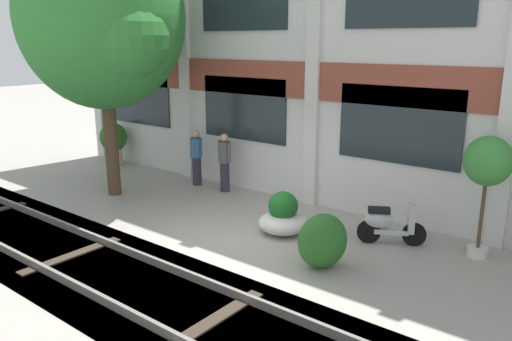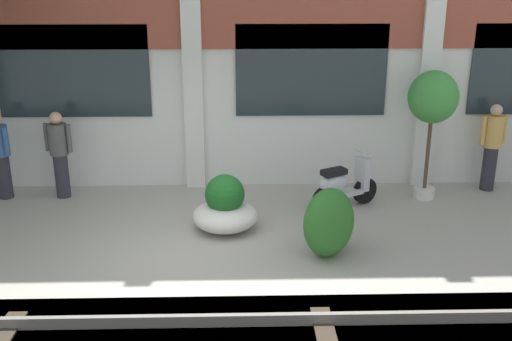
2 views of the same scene
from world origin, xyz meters
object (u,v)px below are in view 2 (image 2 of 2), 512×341
Objects in this scene: resident_by_doorway at (1,154)px; potted_plant_wide_bowl at (225,209)px; resident_watching_tracks at (492,145)px; scooter_near_curb at (343,185)px; topiary_hedge at (329,222)px; potted_plant_terracotta_small at (433,101)px; resident_near_plants at (59,152)px.

potted_plant_wide_bowl is at bearing 104.68° from resident_by_doorway.
resident_watching_tracks is (5.00, 1.70, 0.54)m from potted_plant_wide_bowl.
scooter_near_curb is 0.75× the size of resident_watching_tracks.
topiary_hedge is (-0.50, -1.77, 0.08)m from scooter_near_curb.
scooter_near_curb is at bearing -162.87° from potted_plant_terracotta_small.
resident_by_doorway reaches higher than topiary_hedge.
potted_plant_wide_bowl is at bearing 148.39° from topiary_hedge.
potted_plant_terracotta_small reaches higher than resident_watching_tracks.
topiary_hedge is (-3.45, -2.66, -0.38)m from resident_watching_tracks.
resident_watching_tracks is (9.11, 0.18, 0.04)m from resident_by_doorway.
resident_by_doorway reaches higher than potted_plant_wide_bowl.
potted_plant_wide_bowl is 2.20m from scooter_near_curb.
potted_plant_terracotta_small is 7.84m from resident_by_doorway.
resident_watching_tracks is (1.33, 0.39, -0.93)m from potted_plant_terracotta_small.
potted_plant_terracotta_small is at bearing -84.95° from resident_watching_tracks.
topiary_hedge is at bearing -134.38° from scooter_near_curb.
scooter_near_curb is 1.22× the size of topiary_hedge.
resident_near_plants is at bearing 151.52° from topiary_hedge.
resident_by_doorway is 0.99× the size of resident_near_plants.
resident_by_doorway is 9.11m from resident_watching_tracks.
resident_by_doorway is at bearing 178.50° from potted_plant_terracotta_small.
potted_plant_wide_bowl is 0.85× the size of scooter_near_curb.
scooter_near_curb is (-1.62, -0.50, -1.39)m from potted_plant_terracotta_small.
resident_by_doorway is at bearing 159.69° from potted_plant_wide_bowl.
scooter_near_curb is 0.78× the size of resident_near_plants.
potted_plant_terracotta_small reaches higher than resident_by_doorway.
potted_plant_terracotta_small is 1.48× the size of resident_by_doorway.
scooter_near_curb is at bearing 21.78° from potted_plant_wide_bowl.
potted_plant_terracotta_small is 3.37m from topiary_hedge.
potted_plant_wide_bowl is 1.03× the size of topiary_hedge.
potted_plant_terracotta_small is 1.67m from resident_watching_tracks.
potted_plant_terracotta_small is 1.46× the size of resident_near_plants.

